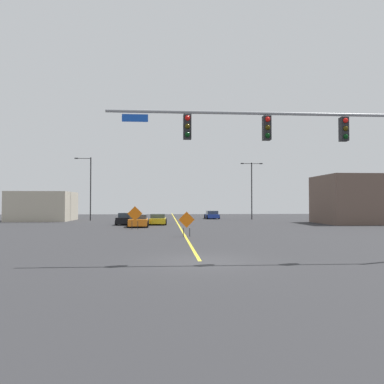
{
  "coord_description": "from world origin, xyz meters",
  "views": [
    {
      "loc": [
        -1.47,
        -15.9,
        2.48
      ],
      "look_at": [
        0.89,
        17.38,
        3.44
      ],
      "focal_mm": 35.12,
      "sensor_mm": 36.0,
      "label": 1
    }
  ],
  "objects_px": {
    "car_yellow_far": "(158,220)",
    "car_black_approaching": "(127,219)",
    "construction_sign_right_shoulder": "(135,215)",
    "street_lamp_near_right": "(252,186)",
    "car_orange_mid": "(138,221)",
    "street_lamp_far_left": "(89,186)",
    "car_blue_passing": "(212,215)",
    "traffic_signal_assembly": "(308,139)",
    "construction_sign_left_shoulder": "(187,221)"
  },
  "relations": [
    {
      "from": "street_lamp_near_right",
      "to": "construction_sign_left_shoulder",
      "type": "height_order",
      "value": "street_lamp_near_right"
    },
    {
      "from": "construction_sign_right_shoulder",
      "to": "car_orange_mid",
      "type": "height_order",
      "value": "construction_sign_right_shoulder"
    },
    {
      "from": "street_lamp_far_left",
      "to": "traffic_signal_assembly",
      "type": "bearing_deg",
      "value": -65.75
    },
    {
      "from": "car_blue_passing",
      "to": "car_black_approaching",
      "type": "xyz_separation_m",
      "value": [
        -11.59,
        -14.84,
        0.04
      ]
    },
    {
      "from": "car_orange_mid",
      "to": "car_yellow_far",
      "type": "distance_m",
      "value": 4.53
    },
    {
      "from": "car_blue_passing",
      "to": "traffic_signal_assembly",
      "type": "bearing_deg",
      "value": -91.35
    },
    {
      "from": "street_lamp_near_right",
      "to": "car_yellow_far",
      "type": "xyz_separation_m",
      "value": [
        -13.62,
        -11.55,
        -4.4
      ]
    },
    {
      "from": "street_lamp_near_right",
      "to": "street_lamp_far_left",
      "type": "bearing_deg",
      "value": -176.26
    },
    {
      "from": "car_yellow_far",
      "to": "car_blue_passing",
      "type": "xyz_separation_m",
      "value": [
        8.07,
        14.78,
        0.04
      ]
    },
    {
      "from": "construction_sign_right_shoulder",
      "to": "car_yellow_far",
      "type": "distance_m",
      "value": 8.17
    },
    {
      "from": "traffic_signal_assembly",
      "to": "street_lamp_near_right",
      "type": "xyz_separation_m",
      "value": [
        6.55,
        38.89,
        -0.29
      ]
    },
    {
      "from": "street_lamp_near_right",
      "to": "car_black_approaching",
      "type": "bearing_deg",
      "value": -145.89
    },
    {
      "from": "car_orange_mid",
      "to": "car_black_approaching",
      "type": "xyz_separation_m",
      "value": [
        -1.6,
        4.05,
        0.05
      ]
    },
    {
      "from": "construction_sign_left_shoulder",
      "to": "construction_sign_right_shoulder",
      "type": "height_order",
      "value": "construction_sign_right_shoulder"
    },
    {
      "from": "street_lamp_near_right",
      "to": "street_lamp_far_left",
      "type": "distance_m",
      "value": 23.42
    },
    {
      "from": "street_lamp_far_left",
      "to": "car_blue_passing",
      "type": "distance_m",
      "value": 18.94
    },
    {
      "from": "traffic_signal_assembly",
      "to": "street_lamp_far_left",
      "type": "bearing_deg",
      "value": 114.25
    },
    {
      "from": "car_blue_passing",
      "to": "car_black_approaching",
      "type": "bearing_deg",
      "value": -127.99
    },
    {
      "from": "traffic_signal_assembly",
      "to": "construction_sign_left_shoulder",
      "type": "bearing_deg",
      "value": 111.68
    },
    {
      "from": "car_blue_passing",
      "to": "car_yellow_far",
      "type": "bearing_deg",
      "value": -118.64
    },
    {
      "from": "traffic_signal_assembly",
      "to": "construction_sign_left_shoulder",
      "type": "relative_size",
      "value": 7.59
    },
    {
      "from": "traffic_signal_assembly",
      "to": "construction_sign_right_shoulder",
      "type": "distance_m",
      "value": 21.8
    },
    {
      "from": "street_lamp_near_right",
      "to": "car_orange_mid",
      "type": "xyz_separation_m",
      "value": [
        -15.54,
        -15.66,
        -4.37
      ]
    },
    {
      "from": "car_orange_mid",
      "to": "car_blue_passing",
      "type": "distance_m",
      "value": 21.36
    },
    {
      "from": "car_yellow_far",
      "to": "construction_sign_left_shoulder",
      "type": "bearing_deg",
      "value": -81.18
    },
    {
      "from": "construction_sign_left_shoulder",
      "to": "car_blue_passing",
      "type": "height_order",
      "value": "construction_sign_left_shoulder"
    },
    {
      "from": "traffic_signal_assembly",
      "to": "construction_sign_left_shoulder",
      "type": "xyz_separation_m",
      "value": [
        -4.65,
        11.7,
        -4.11
      ]
    },
    {
      "from": "construction_sign_left_shoulder",
      "to": "car_orange_mid",
      "type": "distance_m",
      "value": 12.33
    },
    {
      "from": "traffic_signal_assembly",
      "to": "car_yellow_far",
      "type": "distance_m",
      "value": 28.62
    },
    {
      "from": "traffic_signal_assembly",
      "to": "car_black_approaching",
      "type": "distance_m",
      "value": 29.62
    },
    {
      "from": "car_yellow_far",
      "to": "street_lamp_far_left",
      "type": "bearing_deg",
      "value": 134.21
    },
    {
      "from": "street_lamp_near_right",
      "to": "car_black_approaching",
      "type": "relative_size",
      "value": 2.03
    },
    {
      "from": "street_lamp_near_right",
      "to": "car_yellow_far",
      "type": "bearing_deg",
      "value": -139.7
    },
    {
      "from": "street_lamp_near_right",
      "to": "street_lamp_far_left",
      "type": "xyz_separation_m",
      "value": [
        -23.37,
        -1.53,
        -0.08
      ]
    },
    {
      "from": "traffic_signal_assembly",
      "to": "car_blue_passing",
      "type": "xyz_separation_m",
      "value": [
        1.0,
        42.11,
        -4.66
      ]
    },
    {
      "from": "car_orange_mid",
      "to": "car_blue_passing",
      "type": "xyz_separation_m",
      "value": [
        9.99,
        18.88,
        0.01
      ]
    },
    {
      "from": "street_lamp_far_left",
      "to": "construction_sign_right_shoulder",
      "type": "bearing_deg",
      "value": -66.53
    },
    {
      "from": "traffic_signal_assembly",
      "to": "car_blue_passing",
      "type": "bearing_deg",
      "value": 88.65
    },
    {
      "from": "construction_sign_left_shoulder",
      "to": "car_yellow_far",
      "type": "bearing_deg",
      "value": 98.82
    },
    {
      "from": "car_orange_mid",
      "to": "street_lamp_far_left",
      "type": "bearing_deg",
      "value": 119.0
    },
    {
      "from": "car_yellow_far",
      "to": "car_black_approaching",
      "type": "bearing_deg",
      "value": -179.03
    },
    {
      "from": "traffic_signal_assembly",
      "to": "car_yellow_far",
      "type": "relative_size",
      "value": 3.25
    },
    {
      "from": "car_yellow_far",
      "to": "car_orange_mid",
      "type": "bearing_deg",
      "value": -115.05
    },
    {
      "from": "street_lamp_near_right",
      "to": "construction_sign_left_shoulder",
      "type": "relative_size",
      "value": 4.61
    },
    {
      "from": "construction_sign_right_shoulder",
      "to": "street_lamp_near_right",
      "type": "bearing_deg",
      "value": 51.26
    },
    {
      "from": "street_lamp_far_left",
      "to": "car_yellow_far",
      "type": "xyz_separation_m",
      "value": [
        9.75,
        -10.02,
        -4.33
      ]
    },
    {
      "from": "car_orange_mid",
      "to": "car_yellow_far",
      "type": "bearing_deg",
      "value": 64.95
    },
    {
      "from": "street_lamp_far_left",
      "to": "car_yellow_far",
      "type": "bearing_deg",
      "value": -45.79
    },
    {
      "from": "car_black_approaching",
      "to": "street_lamp_far_left",
      "type": "bearing_deg",
      "value": 121.72
    },
    {
      "from": "car_yellow_far",
      "to": "car_black_approaching",
      "type": "relative_size",
      "value": 1.03
    }
  ]
}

